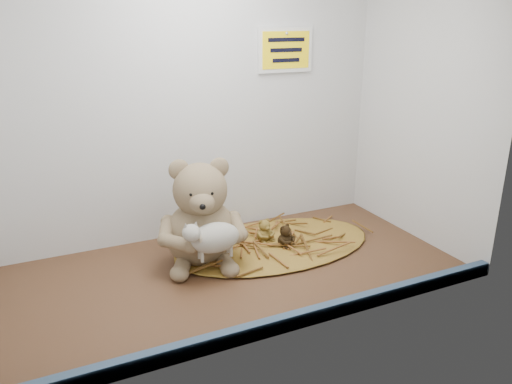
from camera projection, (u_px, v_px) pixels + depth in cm
name	position (u px, v px, depth cm)	size (l,w,h in cm)	color
alcove_shell	(218.00, 98.00, 126.15)	(120.40, 60.20, 90.40)	#412716
front_rail	(286.00, 322.00, 108.05)	(119.28, 2.20, 3.60)	#3E5977
straw_bed	(274.00, 244.00, 148.31)	(61.06, 35.46, 1.18)	olive
main_teddy	(201.00, 212.00, 134.69)	(23.76, 25.08, 29.47)	#92745A
toy_lamb	(215.00, 238.00, 126.76)	(17.00, 10.38, 10.99)	beige
mini_teddy_tan	(264.00, 229.00, 148.79)	(5.54, 5.85, 6.88)	olive
mini_teddy_brown	(285.00, 235.00, 145.20)	(5.40, 5.70, 6.69)	black
wall_sign	(285.00, 50.00, 152.30)	(16.00, 1.20, 11.00)	yellow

